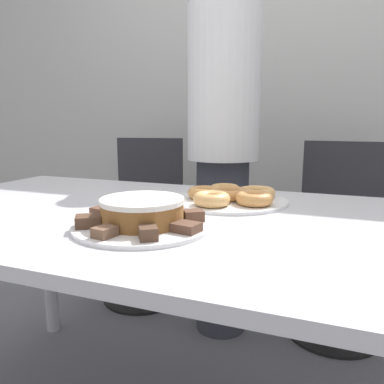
{
  "coord_description": "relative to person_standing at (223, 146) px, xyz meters",
  "views": [
    {
      "loc": [
        0.36,
        -0.92,
        1.0
      ],
      "look_at": [
        -0.0,
        0.03,
        0.81
      ],
      "focal_mm": 35.0,
      "sensor_mm": 36.0,
      "label": 1
    }
  ],
  "objects": [
    {
      "name": "wall_back",
      "position": [
        0.12,
        0.84,
        0.4
      ],
      "size": [
        8.0,
        0.05,
        2.6
      ],
      "color": "beige",
      "rests_on": "ground_plane"
    },
    {
      "name": "table",
      "position": [
        0.12,
        -0.72,
        -0.22
      ],
      "size": [
        1.87,
        0.92,
        0.75
      ],
      "color": "silver",
      "rests_on": "ground_plane"
    },
    {
      "name": "person_standing",
      "position": [
        0.0,
        0.0,
        0.0
      ],
      "size": [
        0.32,
        0.32,
        1.69
      ],
      "color": "#383842",
      "rests_on": "ground_plane"
    },
    {
      "name": "office_chair_left",
      "position": [
        -0.53,
        0.2,
        -0.46
      ],
      "size": [
        0.51,
        0.51,
        0.91
      ],
      "rotation": [
        0.0,
        0.0,
        0.18
      ],
      "color": "black",
      "rests_on": "ground_plane"
    },
    {
      "name": "office_chair_right",
      "position": [
        0.52,
        0.2,
        -0.46
      ],
      "size": [
        0.46,
        0.46,
        0.91
      ],
      "rotation": [
        0.0,
        0.0,
        -0.05
      ],
      "color": "black",
      "rests_on": "ground_plane"
    },
    {
      "name": "plate_cake",
      "position": [
        0.06,
        -0.88,
        -0.14
      ],
      "size": [
        0.34,
        0.34,
        0.01
      ],
      "color": "white",
      "rests_on": "table"
    },
    {
      "name": "plate_donuts",
      "position": [
        0.17,
        -0.52,
        -0.14
      ],
      "size": [
        0.37,
        0.37,
        0.01
      ],
      "color": "white",
      "rests_on": "table"
    },
    {
      "name": "frosted_cake",
      "position": [
        0.06,
        -0.88,
        -0.1
      ],
      "size": [
        0.2,
        0.2,
        0.06
      ],
      "color": "brown",
      "rests_on": "plate_cake"
    },
    {
      "name": "lamington_0",
      "position": [
        0.03,
        -1.0,
        -0.12
      ],
      "size": [
        0.05,
        0.05,
        0.02
      ],
      "rotation": [
        0.0,
        0.0,
        4.52
      ],
      "color": "brown",
      "rests_on": "plate_cake"
    },
    {
      "name": "lamington_1",
      "position": [
        0.13,
        -0.98,
        -0.12
      ],
      "size": [
        0.06,
        0.06,
        0.03
      ],
      "rotation": [
        0.0,
        0.0,
        5.3
      ],
      "color": "#513828",
      "rests_on": "plate_cake"
    },
    {
      "name": "lamington_2",
      "position": [
        0.18,
        -0.9,
        -0.12
      ],
      "size": [
        0.07,
        0.06,
        0.02
      ],
      "rotation": [
        0.0,
        0.0,
        6.09
      ],
      "color": "brown",
      "rests_on": "plate_cake"
    },
    {
      "name": "lamington_3",
      "position": [
        0.16,
        -0.81,
        -0.12
      ],
      "size": [
        0.06,
        0.06,
        0.03
      ],
      "rotation": [
        0.0,
        0.0,
        6.87
      ],
      "color": "brown",
      "rests_on": "plate_cake"
    },
    {
      "name": "lamington_4",
      "position": [
        0.08,
        -0.75,
        -0.12
      ],
      "size": [
        0.05,
        0.05,
        0.02
      ],
      "rotation": [
        0.0,
        0.0,
        7.66
      ],
      "color": "#513828",
      "rests_on": "plate_cake"
    },
    {
      "name": "lamington_5",
      "position": [
        -0.01,
        -0.77,
        -0.12
      ],
      "size": [
        0.06,
        0.06,
        0.03
      ],
      "rotation": [
        0.0,
        0.0,
        8.44
      ],
      "color": "#513828",
      "rests_on": "plate_cake"
    },
    {
      "name": "lamington_6",
      "position": [
        -0.06,
        -0.85,
        -0.12
      ],
      "size": [
        0.07,
        0.06,
        0.02
      ],
      "rotation": [
        0.0,
        0.0,
        9.23
      ],
      "color": "brown",
      "rests_on": "plate_cake"
    },
    {
      "name": "lamington_7",
      "position": [
        -0.05,
        -0.95,
        -0.12
      ],
      "size": [
        0.08,
        0.07,
        0.03
      ],
      "rotation": [
        0.0,
        0.0,
        10.01
      ],
      "color": "#513828",
      "rests_on": "plate_cake"
    },
    {
      "name": "donut_0",
      "position": [
        0.17,
        -0.52,
        -0.12
      ],
      "size": [
        0.12,
        0.12,
        0.04
      ],
      "color": "#C68447",
      "rests_on": "plate_donuts"
    },
    {
      "name": "donut_1",
      "position": [
        0.25,
        -0.44,
        -0.12
      ],
      "size": [
        0.12,
        0.12,
        0.03
      ],
      "color": "#E5AD66",
      "rests_on": "plate_donuts"
    },
    {
      "name": "donut_2",
      "position": [
        0.14,
        -0.43,
        -0.12
      ],
      "size": [
        0.1,
        0.1,
        0.03
      ],
      "color": "tan",
      "rests_on": "plate_donuts"
    },
    {
      "name": "donut_3",
      "position": [
        0.1,
        -0.53,
        -0.12
      ],
      "size": [
        0.11,
        0.11,
        0.04
      ],
      "color": "#D18E4C",
      "rests_on": "plate_donuts"
    },
    {
      "name": "donut_4",
      "position": [
        0.15,
        -0.63,
        -0.12
      ],
      "size": [
        0.11,
        0.11,
        0.04
      ],
      "color": "#E5AD66",
      "rests_on": "plate_donuts"
    },
    {
      "name": "donut_5",
      "position": [
        0.27,
        -0.57,
        -0.12
      ],
      "size": [
        0.11,
        0.11,
        0.04
      ],
      "color": "#D18E4C",
      "rests_on": "plate_donuts"
    }
  ]
}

